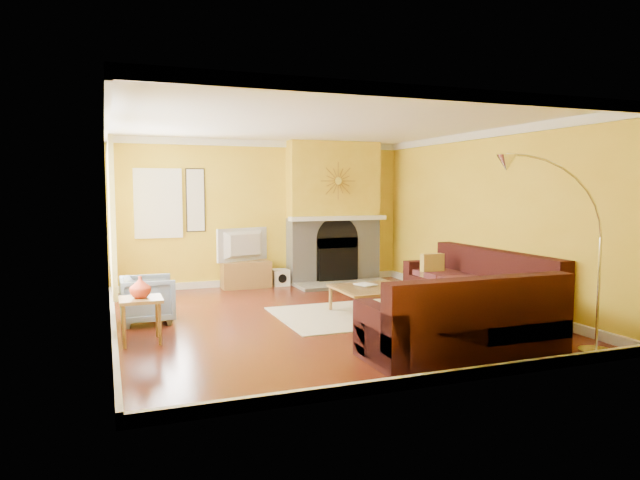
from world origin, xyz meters
name	(u,v)px	position (x,y,z in m)	size (l,w,h in m)	color
floor	(319,318)	(0.00, 0.00, -0.01)	(5.50, 6.00, 0.02)	maroon
ceiling	(319,122)	(0.00, 0.00, 2.71)	(5.50, 6.00, 0.02)	white
wall_back	(263,213)	(0.00, 3.01, 1.35)	(5.50, 0.02, 2.70)	yellow
wall_front	(437,240)	(0.00, -3.01, 1.35)	(5.50, 0.02, 2.70)	yellow
wall_left	(107,226)	(-2.76, 0.00, 1.35)	(0.02, 6.00, 2.70)	yellow
wall_right	(485,218)	(2.76, 0.00, 1.35)	(0.02, 6.00, 2.70)	yellow
baseboard	(319,313)	(0.00, 0.00, 0.06)	(5.50, 6.00, 0.12)	white
crown_molding	(319,127)	(0.00, 0.00, 2.64)	(5.50, 6.00, 0.12)	white
window_left_near	(109,210)	(-2.72, 1.30, 1.50)	(0.06, 1.22, 1.72)	white
window_left_far	(110,216)	(-2.72, -0.60, 1.50)	(0.06, 1.22, 1.72)	white
window_back	(158,203)	(-1.90, 2.96, 1.55)	(0.82, 0.06, 1.22)	white
wall_art	(196,200)	(-1.25, 2.97, 1.60)	(0.34, 0.04, 1.14)	white
fireplace	(334,212)	(1.35, 2.80, 1.35)	(1.80, 0.40, 2.70)	gray
mantel	(338,218)	(1.35, 2.56, 1.25)	(1.92, 0.22, 0.08)	white
hearth	(344,284)	(1.35, 2.25, 0.03)	(1.80, 0.70, 0.06)	gray
sunburst	(338,181)	(1.35, 2.57, 1.95)	(0.70, 0.04, 0.70)	olive
rug	(362,314)	(0.63, -0.05, 0.01)	(2.40, 1.80, 0.02)	beige
sectional_sofa	(429,291)	(1.23, -0.88, 0.45)	(3.03, 3.64, 0.90)	#371211
coffee_table	(372,301)	(0.77, -0.11, 0.20)	(1.02, 1.02, 0.40)	white
media_console	(246,275)	(-0.40, 2.73, 0.24)	(0.88, 0.40, 0.49)	olive
tv	(246,245)	(-0.40, 2.73, 0.79)	(1.05, 0.14, 0.61)	black
subwoofer	(280,277)	(0.25, 2.74, 0.15)	(0.30, 0.30, 0.30)	white
armchair	(148,299)	(-2.27, 0.52, 0.32)	(0.68, 0.70, 0.64)	gray
side_table	(141,320)	(-2.42, -0.50, 0.27)	(0.49, 0.49, 0.53)	olive
vase	(140,287)	(-2.42, -0.50, 0.66)	(0.25, 0.25, 0.26)	red
book	(359,285)	(0.62, 0.00, 0.42)	(0.22, 0.30, 0.03)	white
arc_lamp	(557,260)	(1.60, -2.77, 1.07)	(1.36, 0.36, 2.13)	silver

